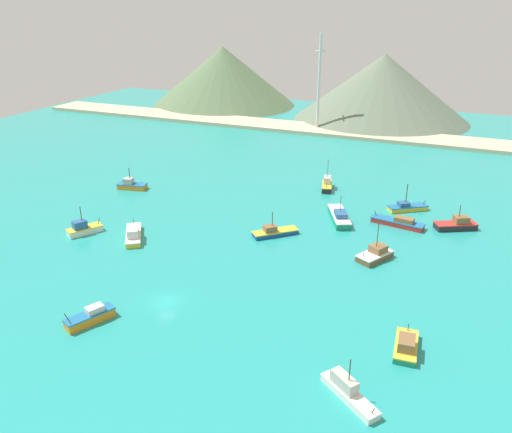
{
  "coord_description": "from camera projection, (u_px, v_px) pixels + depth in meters",
  "views": [
    {
      "loc": [
        38.95,
        -56.26,
        42.46
      ],
      "look_at": [
        0.87,
        33.1,
        1.41
      ],
      "focal_mm": 36.09,
      "sensor_mm": 36.0,
      "label": 1
    }
  ],
  "objects": [
    {
      "name": "fishing_boat_8",
      "position": [
        406.0,
        346.0,
        66.97
      ],
      "size": [
        3.39,
        7.28,
        2.4
      ],
      "color": "#198466",
      "rests_on": "ground"
    },
    {
      "name": "fishing_boat_5",
      "position": [
        457.0,
        224.0,
        102.87
      ],
      "size": [
        8.62,
        6.45,
        5.18
      ],
      "color": "#232328",
      "rests_on": "ground"
    },
    {
      "name": "fishing_boat_3",
      "position": [
        132.0,
        185.0,
        124.8
      ],
      "size": [
        7.43,
        4.17,
        5.3
      ],
      "color": "orange",
      "rests_on": "ground"
    },
    {
      "name": "fishing_boat_6",
      "position": [
        133.0,
        234.0,
        98.6
      ],
      "size": [
        7.79,
        9.68,
        2.7
      ],
      "color": "gold",
      "rests_on": "ground"
    },
    {
      "name": "fishing_boat_1",
      "position": [
        399.0,
        222.0,
        104.35
      ],
      "size": [
        10.93,
        4.33,
        2.18
      ],
      "color": "red",
      "rests_on": "ground"
    },
    {
      "name": "fishing_boat_13",
      "position": [
        375.0,
        254.0,
        90.89
      ],
      "size": [
        6.09,
        7.61,
        6.88
      ],
      "color": "brown",
      "rests_on": "ground"
    },
    {
      "name": "hill_west",
      "position": [
        223.0,
        76.0,
        220.18
      ],
      "size": [
        61.53,
        61.53,
        24.39
      ],
      "color": "#56704C",
      "rests_on": "ground"
    },
    {
      "name": "ground",
      "position": [
        246.0,
        229.0,
        103.79
      ],
      "size": [
        260.0,
        280.0,
        0.5
      ],
      "color": "teal"
    },
    {
      "name": "beach_strip",
      "position": [
        348.0,
        132.0,
        175.87
      ],
      "size": [
        247.0,
        14.87,
        1.2
      ],
      "primitive_type": "cube",
      "color": "#C6B793",
      "rests_on": "ground"
    },
    {
      "name": "fishing_boat_12",
      "position": [
        274.0,
        232.0,
        100.16
      ],
      "size": [
        8.33,
        8.03,
        4.97
      ],
      "color": "#14478C",
      "rests_on": "ground"
    },
    {
      "name": "fishing_boat_4",
      "position": [
        348.0,
        391.0,
        59.16
      ],
      "size": [
        8.05,
        6.65,
        5.41
      ],
      "color": "silver",
      "rests_on": "ground"
    },
    {
      "name": "fishing_boat_10",
      "position": [
        90.0,
        317.0,
        73.03
      ],
      "size": [
        4.92,
        7.33,
        3.01
      ],
      "color": "orange",
      "rests_on": "ground"
    },
    {
      "name": "fishing_boat_9",
      "position": [
        327.0,
        185.0,
        124.5
      ],
      "size": [
        3.86,
        7.23,
        7.44
      ],
      "color": "#232328",
      "rests_on": "ground"
    },
    {
      "name": "hill_central",
      "position": [
        383.0,
        88.0,
        191.98
      ],
      "size": [
        65.45,
        65.45,
        24.34
      ],
      "color": "#60705B",
      "rests_on": "ground"
    },
    {
      "name": "radio_tower",
      "position": [
        319.0,
        82.0,
        174.46
      ],
      "size": [
        3.26,
        2.61,
        32.59
      ],
      "color": "silver",
      "rests_on": "ground"
    },
    {
      "name": "fishing_boat_2",
      "position": [
        407.0,
        207.0,
        111.98
      ],
      "size": [
        8.6,
        7.11,
        6.13
      ],
      "color": "gold",
      "rests_on": "ground"
    },
    {
      "name": "fishing_boat_0",
      "position": [
        339.0,
        216.0,
        106.8
      ],
      "size": [
        7.47,
        11.34,
        5.64
      ],
      "color": "#198466",
      "rests_on": "ground"
    },
    {
      "name": "fishing_boat_11",
      "position": [
        83.0,
        229.0,
        100.87
      ],
      "size": [
        5.59,
        7.07,
        5.71
      ],
      "color": "silver",
      "rests_on": "ground"
    }
  ]
}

